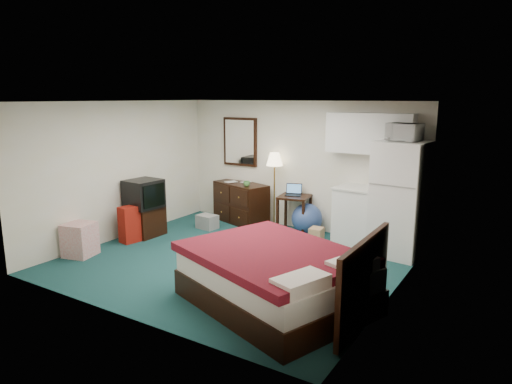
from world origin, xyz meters
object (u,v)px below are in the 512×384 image
Objects in this scene: desk at (294,214)px; bed at (276,278)px; floor_lamp at (274,190)px; kitchen_counter at (363,217)px; suitcase at (131,224)px; tv_stand at (145,221)px; dresser at (241,203)px; fridge at (400,199)px.

bed is (1.24, -2.92, -0.01)m from desk.
bed is (1.76, -3.04, -0.40)m from floor_lamp.
suitcase is (-3.59, -2.06, -0.17)m from kitchen_counter.
floor_lamp is 0.69× the size of bed.
kitchen_counter is 4.03m from tv_stand.
fridge is (3.31, -0.29, 0.53)m from dresser.
suitcase is at bearing -144.81° from kitchen_counter.
floor_lamp is at bearing 139.62° from bed.
desk is at bearing -175.54° from kitchen_counter.
dresser is 2.34m from suitcase.
floor_lamp is 1.91m from kitchen_counter.
kitchen_counter is 4.15m from suitcase.
dresser is 0.83m from floor_lamp.
kitchen_counter is (2.64, -0.07, 0.08)m from dresser.
desk is (1.27, -0.05, -0.05)m from dresser.
fridge is (2.56, -0.36, 0.19)m from floor_lamp.
desk is 2.14m from fridge.
kitchen_counter reaches higher than dresser.
desk reaches higher than tv_stand.
bed is at bearing -100.53° from fridge.
kitchen_counter is 0.83m from fridge.
desk is at bearing 53.68° from suitcase.
dresser is 0.81× the size of floor_lamp.
floor_lamp is at bearing 62.75° from suitcase.
floor_lamp reaches higher than suitcase.
fridge is at bearing 93.00° from bed.
floor_lamp is 2.82m from suitcase.
suitcase is (-3.46, 0.84, -0.02)m from bed.
fridge is at bearing -16.97° from desk.
dresser is at bearing -176.22° from kitchen_counter.
floor_lamp is at bearing 156.66° from desk.
tv_stand is at bearing -150.36° from kitchen_counter.
dresser is 1.27m from desk.
dresser is 0.64× the size of fridge.
kitchen_counter reaches higher than bed.
bed is at bearing -18.24° from tv_stand.
kitchen_counter is 1.52× the size of suitcase.
dresser reaches higher than tv_stand.
suitcase is at bearing -150.55° from fridge.
fridge reaches higher than suitcase.
kitchen_counter is at bearing 25.46° from tv_stand.
kitchen_counter is at bearing -11.02° from desk.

